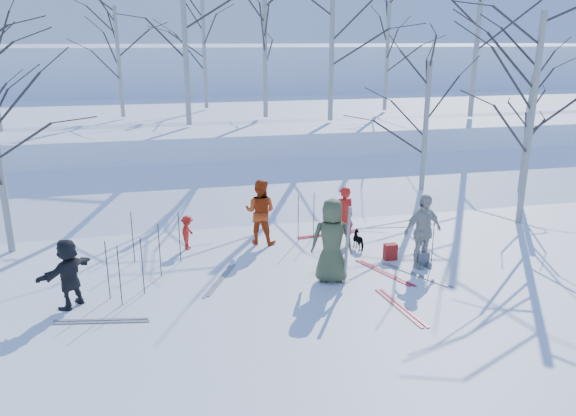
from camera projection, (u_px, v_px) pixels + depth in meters
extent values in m
plane|color=white|center=(302.00, 278.00, 13.41)|extent=(120.00, 120.00, 0.00)
cube|color=white|center=(253.00, 196.00, 19.90)|extent=(70.00, 9.49, 4.12)
cube|color=white|center=(221.00, 129.00, 28.98)|extent=(70.00, 18.00, 2.20)
cube|color=white|center=(193.00, 81.00, 48.29)|extent=(90.00, 30.00, 6.00)
imported|color=#434D2E|center=(332.00, 241.00, 12.96)|extent=(1.11, 0.87, 2.00)
imported|color=red|center=(344.00, 216.00, 15.36)|extent=(0.64, 0.45, 1.65)
imported|color=#B7380E|center=(260.00, 212.00, 15.46)|extent=(1.10, 1.02, 1.82)
imported|color=red|center=(188.00, 232.00, 15.12)|extent=(0.55, 0.69, 0.94)
imported|color=beige|center=(423.00, 231.00, 13.79)|extent=(1.18, 0.71, 1.88)
imported|color=black|center=(69.00, 273.00, 11.76)|extent=(1.24, 1.37, 1.52)
imported|color=black|center=(360.00, 240.00, 15.18)|extent=(0.37, 0.63, 0.50)
cube|color=silver|center=(347.00, 246.00, 12.79)|extent=(0.11, 0.17, 1.90)
cube|color=silver|center=(347.00, 246.00, 12.79)|extent=(0.10, 0.23, 1.89)
cylinder|color=black|center=(133.00, 237.00, 14.16)|extent=(0.02, 0.02, 1.34)
cylinder|color=black|center=(120.00, 276.00, 11.86)|extent=(0.02, 0.02, 1.34)
cylinder|color=black|center=(423.00, 232.00, 14.55)|extent=(0.02, 0.02, 1.34)
cylinder|color=black|center=(107.00, 270.00, 12.14)|extent=(0.02, 0.02, 1.34)
cylinder|color=black|center=(179.00, 237.00, 14.17)|extent=(0.02, 0.02, 1.34)
cylinder|color=black|center=(160.00, 250.00, 13.27)|extent=(0.02, 0.02, 1.34)
cylinder|color=black|center=(433.00, 239.00, 14.05)|extent=(0.02, 0.02, 1.34)
cylinder|color=black|center=(142.00, 266.00, 12.38)|extent=(0.02, 0.02, 1.34)
cylinder|color=black|center=(314.00, 216.00, 15.90)|extent=(0.02, 0.02, 1.34)
cylinder|color=black|center=(298.00, 219.00, 15.61)|extent=(0.02, 0.02, 1.34)
cube|color=maroon|center=(390.00, 252.00, 14.46)|extent=(0.32, 0.22, 0.42)
cube|color=#4E5255|center=(422.00, 259.00, 14.05)|extent=(0.30, 0.20, 0.38)
cube|color=black|center=(332.00, 243.00, 15.14)|extent=(0.34, 0.24, 0.40)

